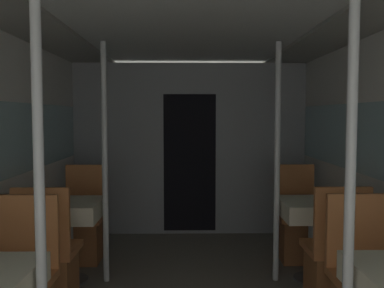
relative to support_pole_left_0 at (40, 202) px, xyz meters
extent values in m
cube|color=silver|center=(0.75, 0.93, 1.10)|extent=(2.90, 6.52, 0.04)
cube|color=#999993|center=(-0.43, 0.93, 1.07)|extent=(0.52, 6.26, 0.03)
cube|color=#999993|center=(1.94, 0.93, 1.07)|extent=(0.52, 6.26, 0.03)
cube|color=gray|center=(0.75, 3.21, 0.00)|extent=(2.84, 0.08, 2.10)
cube|color=black|center=(0.75, 3.17, -0.17)|extent=(0.64, 0.01, 1.68)
cube|color=#D17A42|center=(-0.33, 0.51, -0.61)|extent=(0.41, 0.41, 0.05)
cube|color=#D17A42|center=(-0.33, 0.70, -0.34)|extent=(0.41, 0.04, 0.49)
cylinder|color=silver|center=(0.00, 0.00, 0.00)|extent=(0.05, 0.05, 2.10)
cylinder|color=#4C4C51|center=(-0.33, 1.67, -1.04)|extent=(0.33, 0.33, 0.01)
cylinder|color=#B7B7BC|center=(-0.33, 1.67, -0.70)|extent=(0.08, 0.08, 0.68)
cube|color=#93704C|center=(-0.33, 1.67, -0.35)|extent=(0.53, 0.53, 0.02)
cube|color=beige|center=(-0.33, 1.67, -0.41)|extent=(0.57, 0.57, 0.15)
cube|color=#9C5B31|center=(-0.33, 1.15, -0.84)|extent=(0.35, 0.35, 0.42)
cube|color=#D17A42|center=(-0.33, 1.15, -0.61)|extent=(0.41, 0.41, 0.05)
cube|color=#D17A42|center=(-0.33, 0.97, -0.34)|extent=(0.41, 0.04, 0.49)
cube|color=#9C5B31|center=(-0.33, 2.18, -0.84)|extent=(0.35, 0.35, 0.42)
cube|color=#D17A42|center=(-0.33, 2.18, -0.61)|extent=(0.41, 0.41, 0.05)
cube|color=#D17A42|center=(-0.33, 2.37, -0.34)|extent=(0.41, 0.04, 0.49)
cylinder|color=silver|center=(0.00, 1.67, 0.00)|extent=(0.05, 0.05, 2.10)
cube|color=#D17A42|center=(1.84, 0.51, -0.61)|extent=(0.41, 0.41, 0.05)
cube|color=#D17A42|center=(1.84, 0.70, -0.34)|extent=(0.41, 0.04, 0.49)
cylinder|color=silver|center=(1.51, 0.00, 0.00)|extent=(0.05, 0.05, 2.10)
cylinder|color=#4C4C51|center=(1.84, 1.67, -1.04)|extent=(0.33, 0.33, 0.01)
cylinder|color=#B7B7BC|center=(1.84, 1.67, -0.70)|extent=(0.08, 0.08, 0.68)
cube|color=#93704C|center=(1.84, 1.67, -0.35)|extent=(0.53, 0.53, 0.02)
cube|color=beige|center=(1.84, 1.67, -0.41)|extent=(0.57, 0.57, 0.15)
cube|color=#9C5B31|center=(1.84, 1.15, -0.84)|extent=(0.35, 0.35, 0.42)
cube|color=#D17A42|center=(1.84, 1.15, -0.61)|extent=(0.41, 0.41, 0.05)
cube|color=#D17A42|center=(1.84, 0.97, -0.34)|extent=(0.41, 0.04, 0.49)
cube|color=#9C5B31|center=(1.84, 2.18, -0.84)|extent=(0.35, 0.35, 0.42)
cube|color=#D17A42|center=(1.84, 2.18, -0.61)|extent=(0.41, 0.41, 0.05)
cube|color=#D17A42|center=(1.84, 2.37, -0.34)|extent=(0.41, 0.04, 0.49)
cylinder|color=silver|center=(1.51, 1.67, 0.00)|extent=(0.05, 0.05, 2.10)
camera|label=1|loc=(0.71, -2.05, 0.42)|focal=40.00mm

